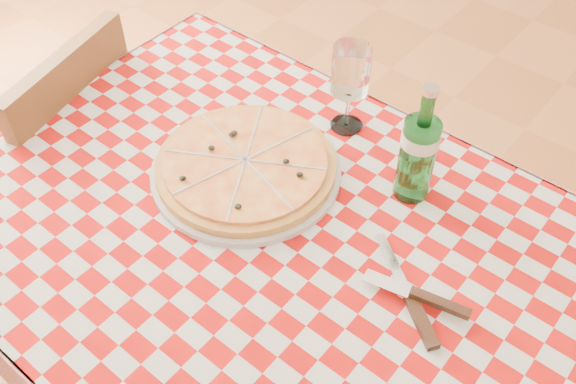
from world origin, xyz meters
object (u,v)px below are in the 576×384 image
Objects in this scene: wine_glass at (349,89)px; water_bottle at (420,144)px; pizza_plate at (246,165)px; chair_far at (67,164)px; dining_table at (276,270)px.

water_bottle is at bearing -20.66° from wine_glass.
water_bottle is (0.28, 0.17, 0.10)m from pizza_plate.
wine_glass reaches higher than chair_far.
chair_far is 2.28× the size of pizza_plate.
pizza_plate is 0.26m from wine_glass.
water_bottle is (0.13, 0.25, 0.22)m from dining_table.
pizza_plate is at bearing -105.77° from wine_glass.
dining_table is 0.36m from water_bottle.
water_bottle is 0.23m from wine_glass.
chair_far is 4.34× the size of wine_glass.
dining_table is 0.74m from chair_far.
wine_glass is (0.64, 0.33, 0.36)m from chair_far.
wine_glass reaches higher than pizza_plate.
wine_glass is at bearing 74.23° from pizza_plate.
water_bottle is at bearing 63.46° from dining_table.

